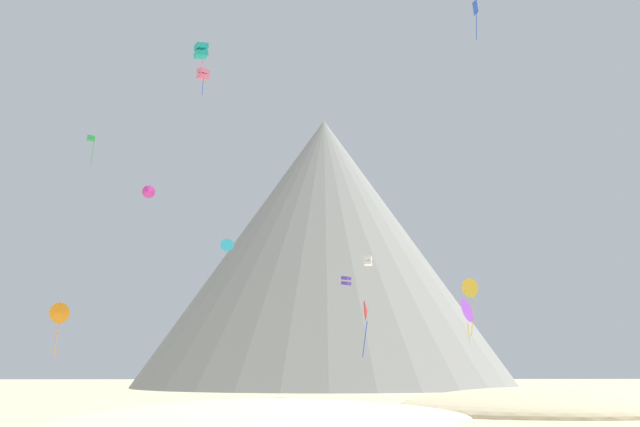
{
  "coord_description": "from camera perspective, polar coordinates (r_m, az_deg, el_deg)",
  "views": [
    {
      "loc": [
        -1.4,
        -36.37,
        3.45
      ],
      "look_at": [
        2.18,
        48.82,
        20.86
      ],
      "focal_mm": 42.47,
      "sensor_mm": 36.0,
      "label": 1
    }
  ],
  "objects": [
    {
      "name": "dune_foreground_right",
      "position": [
        64.24,
        16.87,
        -14.14
      ],
      "size": [
        25.23,
        20.2,
        3.95
      ],
      "primitive_type": "ellipsoid",
      "rotation": [
        0.0,
        0.0,
        3.13
      ],
      "color": "#CCBA8E",
      "rests_on": "ground_plane"
    },
    {
      "name": "dune_midground",
      "position": [
        57.48,
        3.02,
        -14.97
      ],
      "size": [
        19.73,
        23.72,
        1.67
      ],
      "primitive_type": "ellipsoid",
      "rotation": [
        0.0,
        0.0,
        1.85
      ],
      "color": "beige",
      "rests_on": "ground_plane"
    },
    {
      "name": "bush_near_left",
      "position": [
        55.02,
        -5.72,
        -14.73
      ],
      "size": [
        1.8,
        1.8,
        0.68
      ],
      "primitive_type": "cone",
      "rotation": [
        0.0,
        0.0,
        6.13
      ],
      "color": "#477238",
      "rests_on": "ground_plane"
    },
    {
      "name": "bush_low_patch",
      "position": [
        45.52,
        1.05,
        -15.25
      ],
      "size": [
        1.52,
        1.52,
        1.01
      ],
      "primitive_type": "cone",
      "rotation": [
        0.0,
        0.0,
        0.16
      ],
      "color": "#386633",
      "rests_on": "ground_plane"
    },
    {
      "name": "rock_massif",
      "position": [
        140.99,
        0.13,
        -2.98
      ],
      "size": [
        94.73,
        94.73,
        50.34
      ],
      "color": "gray",
      "rests_on": "ground_plane"
    },
    {
      "name": "kite_blue_high",
      "position": [
        86.35,
        11.64,
        14.72
      ],
      "size": [
        0.4,
        1.13,
        4.55
      ],
      "rotation": [
        0.0,
        0.0,
        0.97
      ],
      "color": "blue"
    },
    {
      "name": "kite_cyan_mid",
      "position": [
        68.62,
        -7.01,
        -2.4
      ],
      "size": [
        1.28,
        0.66,
        1.25
      ],
      "rotation": [
        0.0,
        0.0,
        3.27
      ],
      "color": "#33BCDB"
    },
    {
      "name": "kite_violet_low",
      "position": [
        68.6,
        10.94,
        -7.22
      ],
      "size": [
        1.98,
        2.26,
        3.85
      ],
      "rotation": [
        0.0,
        0.0,
        4.07
      ],
      "color": "purple"
    },
    {
      "name": "kite_green_high",
      "position": [
        102.45,
        -16.87,
        5.41
      ],
      "size": [
        1.14,
        1.17,
        4.22
      ],
      "rotation": [
        0.0,
        0.0,
        3.62
      ],
      "color": "green"
    },
    {
      "name": "kite_orange_low",
      "position": [
        89.42,
        -19.06,
        -7.15
      ],
      "size": [
        2.34,
        0.59,
        6.11
      ],
      "rotation": [
        0.0,
        0.0,
        6.19
      ],
      "color": "orange"
    },
    {
      "name": "kite_indigo_mid",
      "position": [
        94.77,
        1.99,
        -5.09
      ],
      "size": [
        1.33,
        1.33,
        1.18
      ],
      "rotation": [
        0.0,
        0.0,
        3.97
      ],
      "color": "#5138B2"
    },
    {
      "name": "kite_gold_low",
      "position": [
        88.49,
        11.28,
        -5.55
      ],
      "size": [
        1.92,
        1.99,
        6.58
      ],
      "rotation": [
        0.0,
        0.0,
        2.32
      ],
      "color": "gold"
    },
    {
      "name": "kite_red_low",
      "position": [
        63.43,
        3.51,
        -7.37
      ],
      "size": [
        0.59,
        1.68,
        4.65
      ],
      "rotation": [
        0.0,
        0.0,
        1.56
      ],
      "color": "red"
    },
    {
      "name": "kite_rainbow_high",
      "position": [
        99.0,
        -8.8,
        10.33
      ],
      "size": [
        1.75,
        1.76,
        3.57
      ],
      "rotation": [
        0.0,
        0.0,
        0.75
      ],
      "color": "#E5668C"
    },
    {
      "name": "kite_magenta_mid",
      "position": [
        73.78,
        -12.78,
        1.62
      ],
      "size": [
        1.28,
        0.69,
        1.24
      ],
      "rotation": [
        0.0,
        0.0,
        0.26
      ],
      "color": "#D1339E"
    },
    {
      "name": "kite_teal_high",
      "position": [
        78.81,
        -8.94,
        12.01
      ],
      "size": [
        1.6,
        1.57,
        3.87
      ],
      "rotation": [
        0.0,
        0.0,
        2.0
      ],
      "color": "teal"
    },
    {
      "name": "kite_white_low",
      "position": [
        70.96,
        3.64,
        -3.59
      ],
      "size": [
        0.87,
        0.89,
        0.88
      ],
      "rotation": [
        0.0,
        0.0,
        2.9
      ],
      "color": "white"
    }
  ]
}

